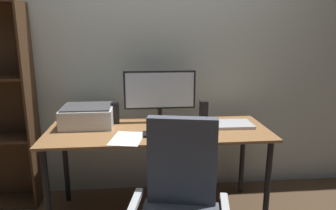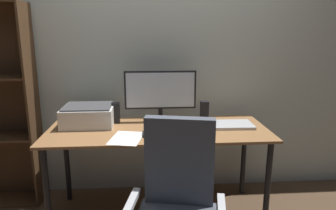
{
  "view_description": "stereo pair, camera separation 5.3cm",
  "coord_description": "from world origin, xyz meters",
  "px_view_note": "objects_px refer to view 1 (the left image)",
  "views": [
    {
      "loc": [
        -0.14,
        -2.27,
        1.48
      ],
      "look_at": [
        0.08,
        -0.0,
        0.93
      ],
      "focal_mm": 32.75,
      "sensor_mm": 36.0,
      "label": 1
    },
    {
      "loc": [
        -0.09,
        -2.28,
        1.48
      ],
      "look_at": [
        0.08,
        -0.0,
        0.93
      ],
      "focal_mm": 32.75,
      "sensor_mm": 36.0,
      "label": 2
    }
  ],
  "objects_px": {
    "monitor": "(160,93)",
    "speaker_left": "(115,113)",
    "printer": "(88,116)",
    "mouse": "(191,132)",
    "keyboard": "(163,134)",
    "speaker_right": "(204,111)",
    "coffee_mug": "(169,122)",
    "desk": "(158,139)",
    "laptop": "(232,124)"
  },
  "relations": [
    {
      "from": "mouse",
      "to": "laptop",
      "type": "relative_size",
      "value": 0.3
    },
    {
      "from": "monitor",
      "to": "speaker_left",
      "type": "xyz_separation_m",
      "value": [
        -0.37,
        -0.01,
        -0.16
      ]
    },
    {
      "from": "keyboard",
      "to": "speaker_right",
      "type": "xyz_separation_m",
      "value": [
        0.37,
        0.34,
        0.08
      ]
    },
    {
      "from": "mouse",
      "to": "speaker_right",
      "type": "xyz_separation_m",
      "value": [
        0.16,
        0.34,
        0.07
      ]
    },
    {
      "from": "coffee_mug",
      "to": "mouse",
      "type": "bearing_deg",
      "value": -46.36
    },
    {
      "from": "monitor",
      "to": "printer",
      "type": "height_order",
      "value": "monitor"
    },
    {
      "from": "monitor",
      "to": "mouse",
      "type": "xyz_separation_m",
      "value": [
        0.21,
        -0.34,
        -0.23
      ]
    },
    {
      "from": "laptop",
      "to": "speaker_left",
      "type": "relative_size",
      "value": 1.88
    },
    {
      "from": "desk",
      "to": "keyboard",
      "type": "bearing_deg",
      "value": -79.71
    },
    {
      "from": "monitor",
      "to": "speaker_right",
      "type": "xyz_separation_m",
      "value": [
        0.37,
        -0.01,
        -0.16
      ]
    },
    {
      "from": "desk",
      "to": "mouse",
      "type": "bearing_deg",
      "value": -30.98
    },
    {
      "from": "mouse",
      "to": "speaker_left",
      "type": "bearing_deg",
      "value": 141.68
    },
    {
      "from": "printer",
      "to": "laptop",
      "type": "bearing_deg",
      "value": -5.7
    },
    {
      "from": "laptop",
      "to": "printer",
      "type": "distance_m",
      "value": 1.16
    },
    {
      "from": "monitor",
      "to": "speaker_left",
      "type": "relative_size",
      "value": 3.47
    },
    {
      "from": "speaker_right",
      "to": "printer",
      "type": "relative_size",
      "value": 0.42
    },
    {
      "from": "monitor",
      "to": "keyboard",
      "type": "bearing_deg",
      "value": -90.43
    },
    {
      "from": "keyboard",
      "to": "coffee_mug",
      "type": "relative_size",
      "value": 3.03
    },
    {
      "from": "desk",
      "to": "laptop",
      "type": "distance_m",
      "value": 0.6
    },
    {
      "from": "keyboard",
      "to": "coffee_mug",
      "type": "distance_m",
      "value": 0.18
    },
    {
      "from": "desk",
      "to": "coffee_mug",
      "type": "distance_m",
      "value": 0.15
    },
    {
      "from": "keyboard",
      "to": "mouse",
      "type": "relative_size",
      "value": 3.02
    },
    {
      "from": "keyboard",
      "to": "printer",
      "type": "relative_size",
      "value": 0.72
    },
    {
      "from": "speaker_left",
      "to": "speaker_right",
      "type": "relative_size",
      "value": 1.0
    },
    {
      "from": "keyboard",
      "to": "coffee_mug",
      "type": "bearing_deg",
      "value": 68.1
    },
    {
      "from": "printer",
      "to": "speaker_left",
      "type": "bearing_deg",
      "value": 13.22
    },
    {
      "from": "coffee_mug",
      "to": "speaker_left",
      "type": "xyz_separation_m",
      "value": [
        -0.43,
        0.18,
        0.04
      ]
    },
    {
      "from": "printer",
      "to": "coffee_mug",
      "type": "bearing_deg",
      "value": -11.15
    },
    {
      "from": "desk",
      "to": "speaker_left",
      "type": "distance_m",
      "value": 0.43
    },
    {
      "from": "coffee_mug",
      "to": "speaker_right",
      "type": "relative_size",
      "value": 0.56
    },
    {
      "from": "laptop",
      "to": "monitor",
      "type": "bearing_deg",
      "value": 164.61
    },
    {
      "from": "desk",
      "to": "mouse",
      "type": "xyz_separation_m",
      "value": [
        0.24,
        -0.14,
        0.1
      ]
    },
    {
      "from": "coffee_mug",
      "to": "printer",
      "type": "xyz_separation_m",
      "value": [
        -0.64,
        0.13,
        0.04
      ]
    },
    {
      "from": "desk",
      "to": "speaker_left",
      "type": "bearing_deg",
      "value": 150.63
    },
    {
      "from": "mouse",
      "to": "printer",
      "type": "bearing_deg",
      "value": 151.93
    },
    {
      "from": "desk",
      "to": "keyboard",
      "type": "relative_size",
      "value": 5.88
    },
    {
      "from": "desk",
      "to": "mouse",
      "type": "height_order",
      "value": "mouse"
    },
    {
      "from": "desk",
      "to": "monitor",
      "type": "bearing_deg",
      "value": 81.74
    },
    {
      "from": "speaker_left",
      "to": "laptop",
      "type": "bearing_deg",
      "value": -9.97
    },
    {
      "from": "speaker_right",
      "to": "printer",
      "type": "bearing_deg",
      "value": -177.0
    },
    {
      "from": "coffee_mug",
      "to": "desk",
      "type": "bearing_deg",
      "value": -169.65
    },
    {
      "from": "monitor",
      "to": "speaker_right",
      "type": "bearing_deg",
      "value": -1.22
    },
    {
      "from": "monitor",
      "to": "mouse",
      "type": "bearing_deg",
      "value": -58.64
    },
    {
      "from": "keyboard",
      "to": "speaker_left",
      "type": "bearing_deg",
      "value": 135.97
    },
    {
      "from": "monitor",
      "to": "keyboard",
      "type": "xyz_separation_m",
      "value": [
        -0.0,
        -0.35,
        -0.24
      ]
    },
    {
      "from": "mouse",
      "to": "speaker_left",
      "type": "height_order",
      "value": "speaker_left"
    },
    {
      "from": "keyboard",
      "to": "laptop",
      "type": "height_order",
      "value": "laptop"
    },
    {
      "from": "monitor",
      "to": "laptop",
      "type": "bearing_deg",
      "value": -16.94
    },
    {
      "from": "coffee_mug",
      "to": "keyboard",
      "type": "bearing_deg",
      "value": -110.43
    },
    {
      "from": "monitor",
      "to": "printer",
      "type": "xyz_separation_m",
      "value": [
        -0.58,
        -0.06,
        -0.17
      ]
    }
  ]
}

